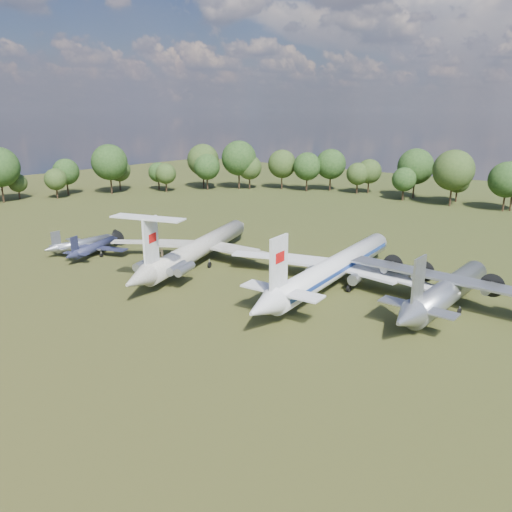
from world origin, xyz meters
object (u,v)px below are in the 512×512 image
Objects in this scene: small_prop_west at (95,249)px; person_on_il62 at (162,253)px; an12_transport at (447,294)px; il62_airliner at (200,251)px; small_prop_northwest at (83,245)px; tu104_jet at (335,271)px.

small_prop_west is 23.49m from person_on_il62.
il62_airliner is at bearing -170.25° from an12_transport.
il62_airliner is 28.68× the size of person_on_il62.
person_on_il62 reaches higher than small_prop_northwest.
person_on_il62 is (4.17, -12.03, 3.08)m from il62_airliner.
small_prop_west is at bearing -167.86° from tu104_jet.
person_on_il62 is (-20.66, -16.93, 2.91)m from tu104_jet.
tu104_jet is 1.49× the size of an12_transport.
tu104_jet is 30.30× the size of person_on_il62.
person_on_il62 is at bearing -4.68° from small_prop_northwest.
tu104_jet is at bearing 17.93° from small_prop_northwest.
tu104_jet is at bearing -7.93° from il62_airliner.
small_prop_northwest is at bearing 153.78° from small_prop_west.
small_prop_northwest is at bearing -31.11° from person_on_il62.
il62_airliner is 24.87m from small_prop_northwest.
an12_transport is (16.68, 1.80, -0.29)m from tu104_jet.
tu104_jet reaches higher than small_prop_west.
tu104_jet reaches higher than il62_airliner.
il62_airliner is at bearing 22.80° from small_prop_northwest.
an12_transport is 1.91× the size of small_prop_west.
small_prop_west reaches higher than small_prop_northwest.
person_on_il62 is at bearing -152.78° from an12_transport.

